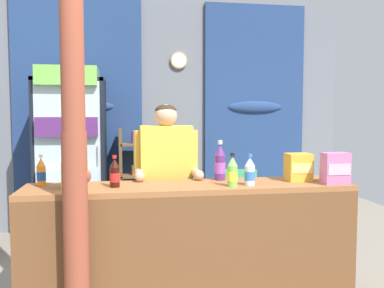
# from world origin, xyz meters

# --- Properties ---
(ground_plane) EXTENTS (7.03, 7.03, 0.00)m
(ground_plane) POSITION_xyz_m (0.00, 1.08, 0.00)
(ground_plane) COLOR gray
(back_wall_curtained) EXTENTS (4.63, 0.22, 2.85)m
(back_wall_curtained) POSITION_xyz_m (-0.00, 2.75, 1.46)
(back_wall_curtained) COLOR slate
(back_wall_curtained) RESTS_ON ground
(stall_counter) EXTENTS (2.43, 0.51, 0.92)m
(stall_counter) POSITION_xyz_m (-0.02, 0.40, 0.55)
(stall_counter) COLOR #935B33
(stall_counter) RESTS_ON ground
(timber_post) EXTENTS (0.18, 0.16, 2.67)m
(timber_post) POSITION_xyz_m (-0.81, 0.16, 1.28)
(timber_post) COLOR brown
(timber_post) RESTS_ON ground
(drink_fridge) EXTENTS (0.74, 0.69, 1.94)m
(drink_fridge) POSITION_xyz_m (-1.08, 2.16, 1.07)
(drink_fridge) COLOR black
(drink_fridge) RESTS_ON ground
(bottle_shelf_rack) EXTENTS (0.48, 0.28, 1.27)m
(bottle_shelf_rack) POSITION_xyz_m (-0.32, 2.43, 0.66)
(bottle_shelf_rack) COLOR brown
(bottle_shelf_rack) RESTS_ON ground
(plastic_lawn_chair) EXTENTS (0.53, 0.53, 0.86)m
(plastic_lawn_chair) POSITION_xyz_m (0.70, 1.77, 0.49)
(plastic_lawn_chair) COLOR #4CC675
(plastic_lawn_chair) RESTS_ON ground
(shopkeeper) EXTENTS (0.55, 0.42, 1.53)m
(shopkeeper) POSITION_xyz_m (-0.15, 0.94, 0.96)
(shopkeeper) COLOR #28282D
(shopkeeper) RESTS_ON ground
(soda_bottle_grape_soda) EXTENTS (0.09, 0.09, 0.32)m
(soda_bottle_grape_soda) POSITION_xyz_m (0.25, 0.66, 1.05)
(soda_bottle_grape_soda) COLOR #56286B
(soda_bottle_grape_soda) RESTS_ON stall_counter
(soda_bottle_water) EXTENTS (0.08, 0.08, 0.23)m
(soda_bottle_water) POSITION_xyz_m (0.41, 0.39, 1.02)
(soda_bottle_water) COLOR silver
(soda_bottle_water) RESTS_ON stall_counter
(soda_bottle_lime_soda) EXTENTS (0.08, 0.08, 0.25)m
(soda_bottle_lime_soda) POSITION_xyz_m (0.27, 0.36, 1.02)
(soda_bottle_lime_soda) COLOR #75C64C
(soda_bottle_lime_soda) RESTS_ON stall_counter
(soda_bottle_orange_soda) EXTENTS (0.07, 0.07, 0.23)m
(soda_bottle_orange_soda) POSITION_xyz_m (-1.10, 0.62, 1.01)
(soda_bottle_orange_soda) COLOR orange
(soda_bottle_orange_soda) RESTS_ON stall_counter
(soda_bottle_cola) EXTENTS (0.07, 0.07, 0.23)m
(soda_bottle_cola) POSITION_xyz_m (-0.57, 0.47, 1.01)
(soda_bottle_cola) COLOR black
(soda_bottle_cola) RESTS_ON stall_counter
(snack_box_choco_powder) EXTENTS (0.19, 0.16, 0.22)m
(snack_box_choco_powder) POSITION_xyz_m (0.85, 0.52, 1.02)
(snack_box_choco_powder) COLOR gold
(snack_box_choco_powder) RESTS_ON stall_counter
(snack_box_instant_noodle) EXTENTS (0.17, 0.13, 0.18)m
(snack_box_instant_noodle) POSITION_xyz_m (-0.85, 0.51, 1.01)
(snack_box_instant_noodle) COLOR #EAD14C
(snack_box_instant_noodle) RESTS_ON stall_counter
(snack_box_wafer) EXTENTS (0.19, 0.12, 0.24)m
(snack_box_wafer) POSITION_xyz_m (1.07, 0.34, 1.04)
(snack_box_wafer) COLOR #B76699
(snack_box_wafer) RESTS_ON stall_counter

